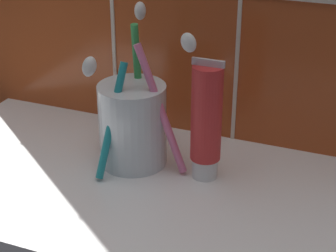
% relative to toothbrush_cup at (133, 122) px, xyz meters
% --- Properties ---
extents(sink_counter, '(0.69, 0.31, 0.02)m').
position_rel_toothbrush_cup_xyz_m(sink_counter, '(0.08, -0.04, -0.06)').
color(sink_counter, white).
rests_on(sink_counter, ground).
extents(toothbrush_cup, '(0.13, 0.12, 0.19)m').
position_rel_toothbrush_cup_xyz_m(toothbrush_cup, '(0.00, 0.00, 0.00)').
color(toothbrush_cup, silver).
rests_on(toothbrush_cup, sink_counter).
extents(toothpaste_tube, '(0.04, 0.04, 0.15)m').
position_rel_toothbrush_cup_xyz_m(toothpaste_tube, '(0.09, 0.00, 0.02)').
color(toothpaste_tube, white).
rests_on(toothpaste_tube, sink_counter).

